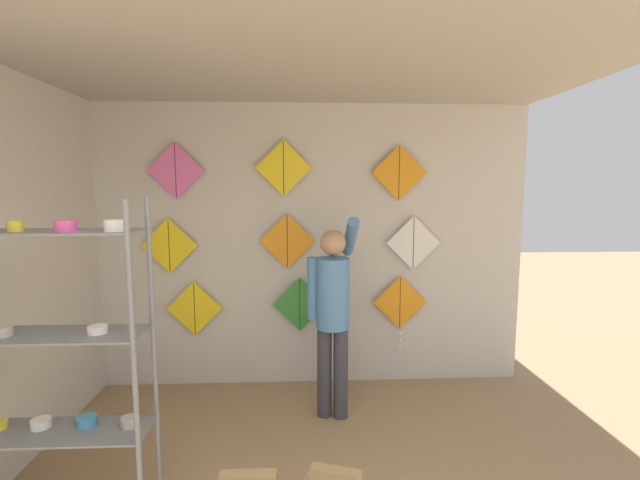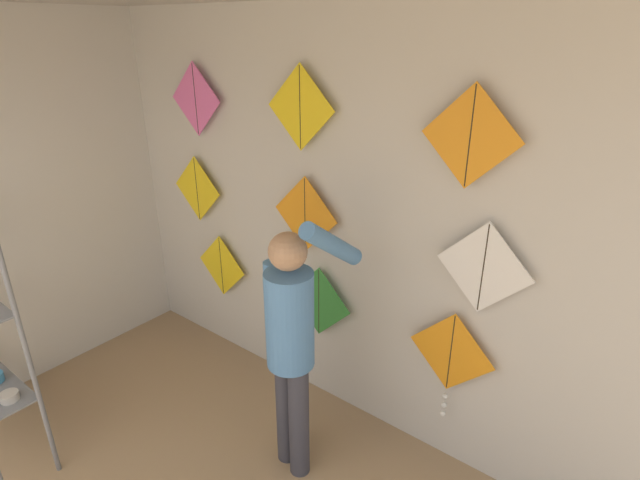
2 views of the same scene
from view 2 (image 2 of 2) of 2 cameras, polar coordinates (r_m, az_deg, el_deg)
name	(u,v)px [view 2 (image 2 of 2)]	position (r m, az deg, el deg)	size (l,w,h in m)	color
back_panel	(321,223)	(3.45, 0.10, 2.01)	(4.63, 0.06, 2.80)	beige
shopkeeper	(292,336)	(2.97, -3.27, -10.88)	(0.43, 0.57, 1.75)	#383842
kite_0	(222,266)	(4.26, -11.19, -2.92)	(0.54, 0.01, 0.54)	yellow
kite_1	(319,302)	(3.60, -0.11, -7.05)	(0.54, 0.01, 0.54)	#338C38
kite_2	(450,358)	(3.20, 14.65, -12.93)	(0.54, 0.04, 0.75)	orange
kite_3	(197,189)	(4.20, -13.86, 5.68)	(0.54, 0.01, 0.54)	yellow
kite_4	(305,215)	(3.40, -1.70, 2.93)	(0.54, 0.01, 0.54)	orange
kite_5	(483,268)	(2.84, 18.18, -3.08)	(0.54, 0.01, 0.54)	white
kite_6	(196,99)	(3.98, -14.03, 15.33)	(0.54, 0.01, 0.54)	pink
kite_7	(300,108)	(3.24, -2.26, 14.86)	(0.54, 0.01, 0.54)	yellow
kite_8	(470,137)	(2.68, 16.82, 11.20)	(0.54, 0.01, 0.54)	orange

